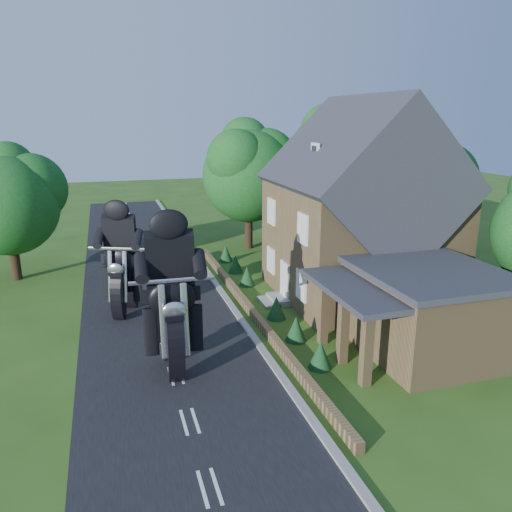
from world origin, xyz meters
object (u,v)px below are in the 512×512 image
object	(u,v)px
annex	(425,309)
motorcycle_lead	(174,348)
house	(360,214)
motorcycle_follow	(125,298)
garden_wall	(250,309)

from	to	relation	value
annex	motorcycle_lead	world-z (taller)	annex
house	motorcycle_follow	xyz separation A→B (m)	(-11.94, 0.66, -3.51)
garden_wall	motorcycle_follow	distance (m)	6.02
garden_wall	motorcycle_lead	distance (m)	6.31
motorcycle_lead	garden_wall	bearing A→B (deg)	-129.83
annex	motorcycle_lead	distance (m)	9.94
garden_wall	motorcycle_follow	world-z (taller)	motorcycle_follow
garden_wall	annex	bearing A→B (deg)	-46.16
motorcycle_lead	house	bearing A→B (deg)	-148.81
garden_wall	house	distance (m)	7.52
annex	motorcycle_follow	bearing A→B (deg)	146.60
annex	motorcycle_lead	xyz separation A→B (m)	(-9.83, 1.21, -0.85)
house	motorcycle_lead	distance (m)	12.34
garden_wall	annex	size ratio (longest dim) A/B	3.12
garden_wall	house	size ratio (longest dim) A/B	2.15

